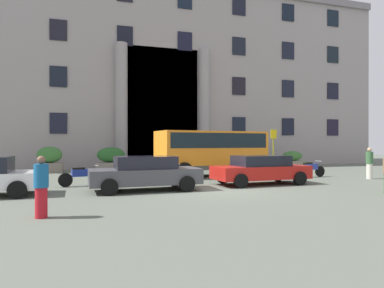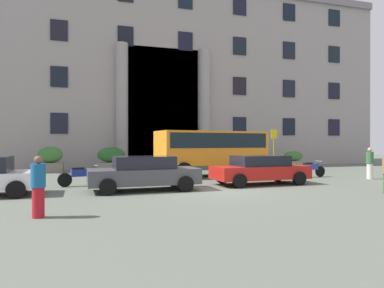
{
  "view_description": "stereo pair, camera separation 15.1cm",
  "coord_description": "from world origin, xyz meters",
  "px_view_note": "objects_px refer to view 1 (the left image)",
  "views": [
    {
      "loc": [
        -5.01,
        -12.92,
        1.91
      ],
      "look_at": [
        1.02,
        6.79,
        1.84
      ],
      "focal_mm": 32.01,
      "sensor_mm": 36.0,
      "label": 1
    },
    {
      "loc": [
        -4.86,
        -12.96,
        1.91
      ],
      "look_at": [
        1.02,
        6.79,
        1.84
      ],
      "focal_mm": 32.01,
      "sensor_mm": 36.0,
      "label": 2
    }
  ],
  "objects_px": {
    "bus_stop_sign": "(273,146)",
    "scooter_by_planter": "(167,173)",
    "hedge_planter_entrance_left": "(111,160)",
    "hedge_planter_far_west": "(50,160)",
    "motorcycle_near_kerb": "(82,176)",
    "motorcycle_far_end": "(310,169)",
    "white_taxi_kerbside": "(261,169)",
    "pedestrian_woman_with_bag": "(41,187)",
    "hedge_planter_far_east": "(292,159)",
    "orange_minibus": "(212,149)",
    "parked_sedan_far": "(145,173)",
    "pedestrian_woman_dark_dress": "(369,163)"
  },
  "relations": [
    {
      "from": "bus_stop_sign",
      "to": "scooter_by_planter",
      "type": "height_order",
      "value": "bus_stop_sign"
    },
    {
      "from": "hedge_planter_entrance_left",
      "to": "bus_stop_sign",
      "type": "bearing_deg",
      "value": -16.39
    },
    {
      "from": "hedge_planter_far_west",
      "to": "motorcycle_near_kerb",
      "type": "bearing_deg",
      "value": -74.71
    },
    {
      "from": "hedge_planter_entrance_left",
      "to": "motorcycle_near_kerb",
      "type": "relative_size",
      "value": 0.94
    },
    {
      "from": "bus_stop_sign",
      "to": "hedge_planter_far_west",
      "type": "relative_size",
      "value": 1.68
    },
    {
      "from": "bus_stop_sign",
      "to": "motorcycle_far_end",
      "type": "relative_size",
      "value": 1.45
    },
    {
      "from": "white_taxi_kerbside",
      "to": "pedestrian_woman_with_bag",
      "type": "xyz_separation_m",
      "value": [
        -8.73,
        -4.65,
        0.1
      ]
    },
    {
      "from": "hedge_planter_far_west",
      "to": "white_taxi_kerbside",
      "type": "xyz_separation_m",
      "value": [
        9.91,
        -9.33,
        -0.12
      ]
    },
    {
      "from": "hedge_planter_far_east",
      "to": "motorcycle_far_end",
      "type": "relative_size",
      "value": 0.93
    },
    {
      "from": "hedge_planter_far_west",
      "to": "motorcycle_far_end",
      "type": "height_order",
      "value": "hedge_planter_far_west"
    },
    {
      "from": "hedge_planter_entrance_left",
      "to": "orange_minibus",
      "type": "bearing_deg",
      "value": -43.43
    },
    {
      "from": "hedge_planter_entrance_left",
      "to": "parked_sedan_far",
      "type": "relative_size",
      "value": 0.44
    },
    {
      "from": "white_taxi_kerbside",
      "to": "pedestrian_woman_dark_dress",
      "type": "xyz_separation_m",
      "value": [
        6.64,
        0.43,
        0.15
      ]
    },
    {
      "from": "parked_sedan_far",
      "to": "motorcycle_near_kerb",
      "type": "distance_m",
      "value": 3.35
    },
    {
      "from": "orange_minibus",
      "to": "motorcycle_near_kerb",
      "type": "bearing_deg",
      "value": -167.0
    },
    {
      "from": "hedge_planter_far_east",
      "to": "pedestrian_woman_with_bag",
      "type": "distance_m",
      "value": 21.51
    },
    {
      "from": "orange_minibus",
      "to": "bus_stop_sign",
      "type": "relative_size",
      "value": 2.31
    },
    {
      "from": "hedge_planter_entrance_left",
      "to": "parked_sedan_far",
      "type": "xyz_separation_m",
      "value": [
        0.69,
        -9.86,
        -0.06
      ]
    },
    {
      "from": "pedestrian_woman_dark_dress",
      "to": "white_taxi_kerbside",
      "type": "bearing_deg",
      "value": -112.72
    },
    {
      "from": "pedestrian_woman_dark_dress",
      "to": "hedge_planter_far_west",
      "type": "bearing_deg",
      "value": -144.68
    },
    {
      "from": "white_taxi_kerbside",
      "to": "pedestrian_woman_dark_dress",
      "type": "height_order",
      "value": "pedestrian_woman_dark_dress"
    },
    {
      "from": "scooter_by_planter",
      "to": "motorcycle_far_end",
      "type": "distance_m",
      "value": 8.19
    },
    {
      "from": "hedge_planter_far_east",
      "to": "motorcycle_far_end",
      "type": "height_order",
      "value": "hedge_planter_far_east"
    },
    {
      "from": "orange_minibus",
      "to": "hedge_planter_far_west",
      "type": "xyz_separation_m",
      "value": [
        -9.13,
        4.98,
        -0.74
      ]
    },
    {
      "from": "hedge_planter_entrance_left",
      "to": "motorcycle_far_end",
      "type": "distance_m",
      "value": 12.6
    },
    {
      "from": "parked_sedan_far",
      "to": "scooter_by_planter",
      "type": "relative_size",
      "value": 2.3
    },
    {
      "from": "hedge_planter_far_west",
      "to": "hedge_planter_far_east",
      "type": "distance_m",
      "value": 17.64
    },
    {
      "from": "orange_minibus",
      "to": "hedge_planter_entrance_left",
      "type": "xyz_separation_m",
      "value": [
        -5.32,
        5.04,
        -0.77
      ]
    },
    {
      "from": "pedestrian_woman_with_bag",
      "to": "parked_sedan_far",
      "type": "bearing_deg",
      "value": -33.62
    },
    {
      "from": "white_taxi_kerbside",
      "to": "pedestrian_woman_with_bag",
      "type": "bearing_deg",
      "value": -154.72
    },
    {
      "from": "hedge_planter_far_east",
      "to": "pedestrian_woman_dark_dress",
      "type": "distance_m",
      "value": 8.82
    },
    {
      "from": "hedge_planter_far_east",
      "to": "pedestrian_woman_dark_dress",
      "type": "xyz_separation_m",
      "value": [
        -1.09,
        -8.75,
        0.23
      ]
    },
    {
      "from": "orange_minibus",
      "to": "scooter_by_planter",
      "type": "relative_size",
      "value": 3.38
    },
    {
      "from": "hedge_planter_far_west",
      "to": "motorcycle_far_end",
      "type": "relative_size",
      "value": 0.86
    },
    {
      "from": "motorcycle_far_end",
      "to": "pedestrian_woman_dark_dress",
      "type": "distance_m",
      "value": 3.0
    },
    {
      "from": "motorcycle_near_kerb",
      "to": "motorcycle_far_end",
      "type": "relative_size",
      "value": 1.05
    },
    {
      "from": "motorcycle_near_kerb",
      "to": "pedestrian_woman_dark_dress",
      "type": "bearing_deg",
      "value": -20.84
    },
    {
      "from": "parked_sedan_far",
      "to": "pedestrian_woman_with_bag",
      "type": "height_order",
      "value": "pedestrian_woman_with_bag"
    },
    {
      "from": "motorcycle_near_kerb",
      "to": "hedge_planter_entrance_left",
      "type": "bearing_deg",
      "value": 61.58
    },
    {
      "from": "orange_minibus",
      "to": "white_taxi_kerbside",
      "type": "xyz_separation_m",
      "value": [
        0.78,
        -4.35,
        -0.85
      ]
    },
    {
      "from": "bus_stop_sign",
      "to": "hedge_planter_far_west",
      "type": "height_order",
      "value": "bus_stop_sign"
    },
    {
      "from": "hedge_planter_far_east",
      "to": "hedge_planter_entrance_left",
      "type": "xyz_separation_m",
      "value": [
        -13.83,
        0.2,
        0.17
      ]
    },
    {
      "from": "hedge_planter_entrance_left",
      "to": "motorcycle_near_kerb",
      "type": "xyz_separation_m",
      "value": [
        -1.75,
        -7.58,
        -0.31
      ]
    },
    {
      "from": "hedge_planter_far_east",
      "to": "pedestrian_woman_with_bag",
      "type": "height_order",
      "value": "pedestrian_woman_with_bag"
    },
    {
      "from": "parked_sedan_far",
      "to": "pedestrian_woman_with_bag",
      "type": "distance_m",
      "value": 5.34
    },
    {
      "from": "hedge_planter_far_west",
      "to": "scooter_by_planter",
      "type": "xyz_separation_m",
      "value": [
        5.93,
        -7.45,
        -0.35
      ]
    },
    {
      "from": "orange_minibus",
      "to": "motorcycle_near_kerb",
      "type": "distance_m",
      "value": 7.59
    },
    {
      "from": "pedestrian_woman_dark_dress",
      "to": "bus_stop_sign",
      "type": "bearing_deg",
      "value": 174.73
    },
    {
      "from": "hedge_planter_far_east",
      "to": "scooter_by_planter",
      "type": "relative_size",
      "value": 0.94
    },
    {
      "from": "bus_stop_sign",
      "to": "hedge_planter_far_west",
      "type": "xyz_separation_m",
      "value": [
        -14.27,
        3.02,
        -0.92
      ]
    }
  ]
}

